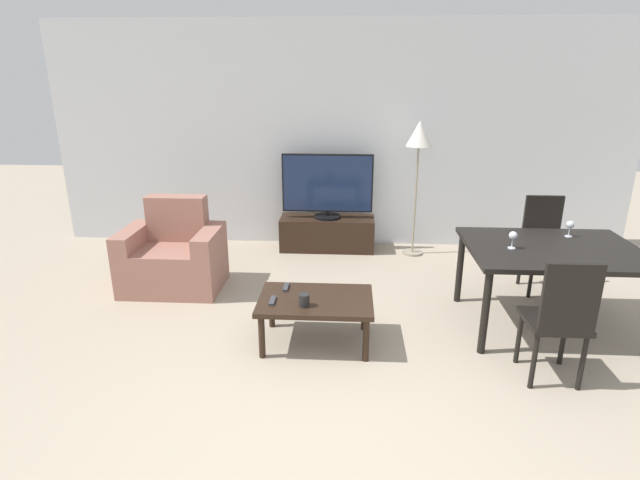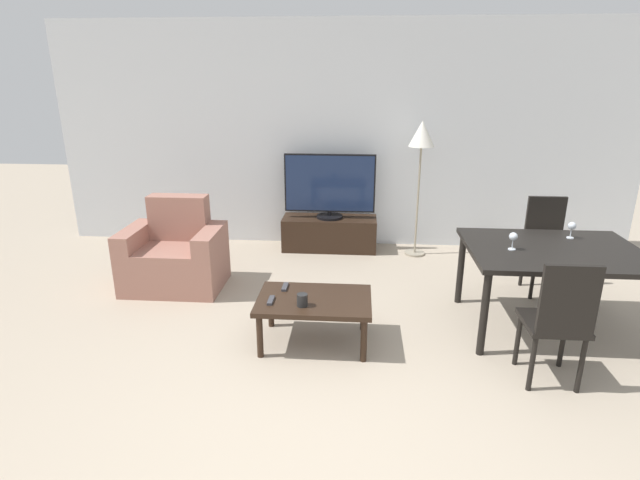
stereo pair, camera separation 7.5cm
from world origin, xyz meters
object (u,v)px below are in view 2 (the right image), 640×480
object	(u,v)px
tv	(330,186)
wine_glass_center	(572,227)
floor_lamp	(422,142)
coffee_table	(314,304)
cup_white_near	(302,300)
dining_chair_far	(546,241)
remote_secondary	(271,300)
armchair	(175,256)
remote_primary	(285,287)
dining_table	(554,257)
dining_chair_near	(559,318)
wine_glass_left	(513,238)
tv_stand	(329,233)

from	to	relation	value
tv	wine_glass_center	distance (m)	2.72
floor_lamp	wine_glass_center	bearing A→B (deg)	-52.63
coffee_table	cup_white_near	world-z (taller)	cup_white_near
dining_chair_far	wine_glass_center	distance (m)	0.64
floor_lamp	remote_secondary	world-z (taller)	floor_lamp
armchair	remote_primary	bearing A→B (deg)	-34.40
dining_table	tv	bearing A→B (deg)	135.91
dining_chair_far	floor_lamp	size ratio (longest dim) A/B	0.59
remote_secondary	dining_chair_far	bearing A→B (deg)	27.65
dining_chair_near	remote_secondary	distance (m)	2.07
cup_white_near	coffee_table	bearing A→B (deg)	61.36
armchair	wine_glass_center	xyz separation A→B (m)	(3.68, -0.36, 0.51)
dining_chair_near	remote_primary	xyz separation A→B (m)	(-1.96, 0.63, -0.12)
remote_primary	wine_glass_left	distance (m)	1.90
coffee_table	dining_chair_near	xyz separation A→B (m)	(1.70, -0.45, 0.17)
tv_stand	remote_primary	size ratio (longest dim) A/B	7.65
remote_secondary	wine_glass_left	xyz separation A→B (m)	(1.91, 0.42, 0.43)
dining_chair_near	floor_lamp	bearing A→B (deg)	104.34
coffee_table	cup_white_near	xyz separation A→B (m)	(-0.08, -0.14, 0.10)
remote_secondary	wine_glass_center	bearing A→B (deg)	16.98
armchair	dining_table	size ratio (longest dim) A/B	0.69
armchair	dining_chair_far	distance (m)	3.71
cup_white_near	wine_glass_center	world-z (taller)	wine_glass_center
remote_primary	cup_white_near	size ratio (longest dim) A/B	1.53
tv	remote_primary	distance (m)	2.16
coffee_table	cup_white_near	distance (m)	0.19
armchair	wine_glass_left	size ratio (longest dim) A/B	6.59
tv	dining_chair_near	bearing A→B (deg)	-57.95
tv_stand	armchair	bearing A→B (deg)	-140.01
tv	remote_secondary	distance (m)	2.43
tv	dining_chair_far	distance (m)	2.46
wine_glass_center	dining_table	bearing A→B (deg)	-128.67
coffee_table	wine_glass_left	world-z (taller)	wine_glass_left
armchair	tv	bearing A→B (deg)	39.93
tv	coffee_table	world-z (taller)	tv
tv_stand	remote_secondary	size ratio (longest dim) A/B	7.65
armchair	dining_chair_near	bearing A→B (deg)	-24.80
tv	wine_glass_center	xyz separation A→B (m)	(2.19, -1.61, 0.03)
armchair	wine_glass_center	size ratio (longest dim) A/B	6.59
armchair	coffee_table	distance (m)	1.83
armchair	dining_chair_far	world-z (taller)	dining_chair_far
dining_table	remote_primary	xyz separation A→B (m)	(-2.20, -0.21, -0.25)
dining_chair_near	remote_secondary	bearing A→B (deg)	169.89
remote_primary	wine_glass_center	size ratio (longest dim) A/B	1.03
dining_chair_near	remote_secondary	size ratio (longest dim) A/B	6.27
dining_chair_near	tv_stand	bearing A→B (deg)	122.03
remote_primary	dining_table	bearing A→B (deg)	5.56
tv	remote_primary	world-z (taller)	tv
armchair	coffee_table	world-z (taller)	armchair
tv_stand	dining_chair_near	xyz separation A→B (m)	(1.71, -2.74, 0.32)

